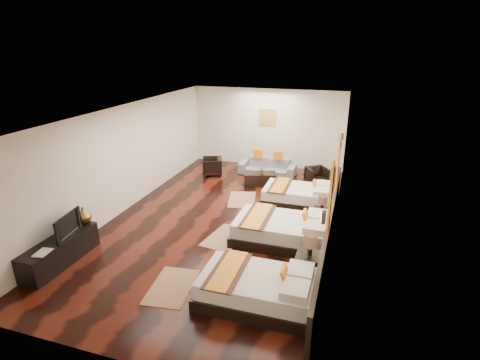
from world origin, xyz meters
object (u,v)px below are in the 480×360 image
(bed_near, at_px, (258,288))
(bed_mid, at_px, (283,230))
(nightstand_a, at_px, (309,264))
(tv_console, at_px, (60,251))
(bed_far, at_px, (299,195))
(figurine, at_px, (83,215))
(sofa, at_px, (268,167))
(table_plant, at_px, (262,170))
(coffee_table, at_px, (260,179))
(nightstand_b, at_px, (321,216))
(tv, at_px, (64,225))
(armchair_right, at_px, (317,176))
(armchair_left, at_px, (212,166))
(book, at_px, (37,252))

(bed_near, bearing_deg, bed_mid, 89.95)
(nightstand_a, height_order, tv_console, nightstand_a)
(bed_far, relative_size, figurine, 5.42)
(bed_far, relative_size, sofa, 1.01)
(bed_far, height_order, table_plant, bed_far)
(bed_far, height_order, figurine, figurine)
(bed_near, relative_size, coffee_table, 2.05)
(bed_near, distance_m, nightstand_b, 3.32)
(figurine, bearing_deg, tv, -85.36)
(tv, xyz_separation_m, coffee_table, (2.72, 5.44, -0.60))
(tv, distance_m, coffee_table, 6.12)
(bed_mid, relative_size, armchair_right, 3.56)
(nightstand_b, relative_size, armchair_left, 1.21)
(nightstand_b, bearing_deg, nightstand_a, -90.00)
(bed_near, relative_size, bed_far, 1.05)
(nightstand_b, height_order, armchair_left, nightstand_b)
(bed_far, bearing_deg, table_plant, 141.54)
(bed_mid, height_order, figurine, figurine)
(nightstand_b, bearing_deg, book, -142.28)
(sofa, relative_size, armchair_left, 2.90)
(figurine, xyz_separation_m, armchair_right, (4.50, 5.44, -0.45))
(nightstand_b, bearing_deg, bed_near, -103.04)
(sofa, xyz_separation_m, table_plant, (0.09, -1.12, 0.24))
(armchair_left, xyz_separation_m, armchair_right, (3.54, 0.17, -0.02))
(bed_mid, xyz_separation_m, coffee_table, (-1.43, 3.37, -0.09))
(tv_console, height_order, armchair_right, armchair_right)
(nightstand_b, xyz_separation_m, coffee_table, (-2.17, 2.34, -0.08))
(coffee_table, bearing_deg, figurine, -119.86)
(bed_mid, bearing_deg, bed_far, 90.08)
(bed_far, bearing_deg, book, -129.78)
(bed_far, height_order, nightstand_a, nightstand_a)
(tv_console, height_order, sofa, sofa)
(tv_console, relative_size, figurine, 5.00)
(bed_near, xyz_separation_m, coffee_table, (-1.42, 5.57, -0.07))
(nightstand_b, height_order, armchair_right, nightstand_b)
(armchair_right, bearing_deg, tv_console, -160.70)
(nightstand_b, height_order, book, nightstand_b)
(book, distance_m, sofa, 7.73)
(sofa, bearing_deg, nightstand_a, -68.62)
(armchair_left, distance_m, table_plant, 1.98)
(table_plant, bearing_deg, bed_far, -38.46)
(bed_near, relative_size, figurine, 5.68)
(nightstand_a, xyz_separation_m, tv_console, (-4.95, -0.96, -0.06))
(bed_far, xyz_separation_m, tv, (-4.14, -4.32, 0.54))
(nightstand_a, distance_m, sofa, 6.11)
(tv_console, xyz_separation_m, armchair_right, (4.50, 6.23, 0.01))
(nightstand_a, bearing_deg, bed_near, -129.36)
(bed_far, bearing_deg, tv_console, -133.02)
(nightstand_a, relative_size, armchair_right, 1.57)
(bed_mid, distance_m, tv_console, 4.76)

